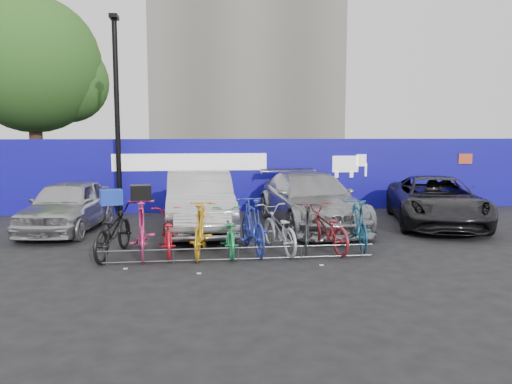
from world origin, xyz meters
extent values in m
plane|color=black|center=(0.00, 0.00, 0.00)|extent=(100.00, 100.00, 0.00)
cube|color=#120A95|center=(0.00, 6.00, 1.20)|extent=(22.00, 0.15, 2.40)
cube|color=white|center=(-1.00, 5.90, 1.65)|extent=(5.00, 0.02, 0.55)
cube|color=white|center=(4.20, 5.90, 1.55)|extent=(1.20, 0.02, 0.90)
cube|color=#CD4624|center=(8.50, 5.90, 1.70)|extent=(0.50, 0.02, 0.35)
cylinder|color=#382314|center=(-7.00, 10.00, 2.00)|extent=(0.50, 0.50, 4.00)
sphere|color=#2D5B1C|center=(-7.00, 10.00, 5.20)|extent=(5.20, 5.20, 5.20)
sphere|color=#2D5B1C|center=(-5.80, 10.30, 4.60)|extent=(3.20, 3.20, 3.20)
cylinder|color=black|center=(-3.20, 5.40, 3.00)|extent=(0.16, 0.16, 6.00)
cube|color=black|center=(-3.20, 5.40, 6.05)|extent=(0.25, 0.50, 0.12)
cylinder|color=#595B60|center=(0.00, -0.60, 0.28)|extent=(5.60, 0.03, 0.03)
cylinder|color=#595B60|center=(0.00, -0.60, 0.05)|extent=(5.60, 0.03, 0.03)
cylinder|color=#595B60|center=(-2.60, -0.60, 0.14)|extent=(0.03, 0.03, 0.28)
cylinder|color=#595B60|center=(-1.30, -0.60, 0.14)|extent=(0.03, 0.03, 0.28)
cylinder|color=#595B60|center=(0.00, -0.60, 0.14)|extent=(0.03, 0.03, 0.28)
cylinder|color=#595B60|center=(1.30, -0.60, 0.14)|extent=(0.03, 0.03, 0.28)
cylinder|color=#595B60|center=(2.60, -0.60, 0.14)|extent=(0.03, 0.03, 0.28)
imported|color=#A9A8AD|center=(-4.21, 3.13, 0.69)|extent=(2.09, 4.20, 1.38)
imported|color=#B4B5BA|center=(-0.74, 2.72, 0.78)|extent=(1.78, 4.79, 1.56)
imported|color=#98999D|center=(2.31, 2.97, 0.75)|extent=(2.52, 5.33, 1.50)
imported|color=black|center=(5.89, 2.80, 0.68)|extent=(3.48, 5.32, 1.36)
imported|color=black|center=(-2.60, 0.17, 0.55)|extent=(1.10, 2.19, 1.10)
imported|color=#CD2F70|center=(-1.98, 0.07, 0.60)|extent=(0.79, 2.06, 1.21)
imported|color=red|center=(-1.46, 0.17, 0.48)|extent=(0.78, 1.87, 0.96)
imported|color=orange|center=(-0.74, -0.01, 0.58)|extent=(0.78, 1.97, 1.15)
imported|color=#1C7F45|center=(-0.15, 0.08, 0.48)|extent=(0.68, 1.84, 0.96)
imported|color=#2230A1|center=(0.37, 0.12, 0.60)|extent=(0.80, 2.06, 1.21)
imported|color=#A9ACB0|center=(0.95, 0.11, 0.50)|extent=(1.03, 2.00, 1.00)
imported|color=#292A2C|center=(1.60, 0.14, 0.53)|extent=(0.93, 1.83, 1.06)
imported|color=maroon|center=(2.01, 0.10, 0.50)|extent=(1.07, 2.01, 1.01)
imported|color=navy|center=(2.76, 0.21, 0.55)|extent=(0.72, 1.88, 1.10)
cube|color=#1635B7|center=(-2.60, 0.17, 1.26)|extent=(0.52, 0.44, 0.32)
cube|color=black|center=(-1.98, 0.07, 1.36)|extent=(0.47, 0.43, 0.31)
camera|label=1|loc=(-0.84, -10.45, 2.58)|focal=35.00mm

